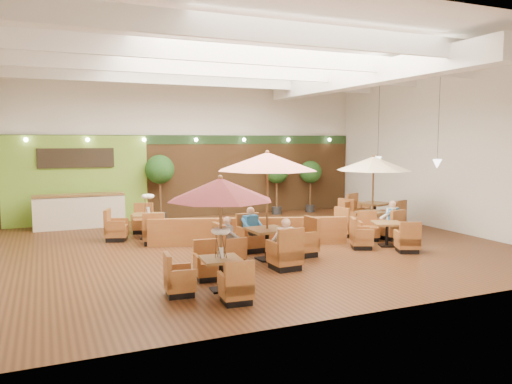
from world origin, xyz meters
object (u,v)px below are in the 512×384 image
topiary_2 (310,174)px  diner_0 (285,238)px  table_1 (267,186)px  diner_2 (229,235)px  table_4 (379,235)px  booth_divider (248,231)px  table_5 (368,215)px  diner_4 (391,215)px  diner_1 (252,225)px  table_2 (372,177)px  topiary_0 (160,172)px  table_3 (140,224)px  table_0 (218,208)px  diner_3 (391,216)px  service_counter (79,211)px  topiary_1 (277,174)px

topiary_2 → diner_0: (-5.19, -8.03, -0.87)m
table_1 → topiary_2: 8.72m
diner_2 → topiary_2: bearing=144.9°
table_4 → booth_divider: bearing=176.3°
table_5 → diner_4: (-0.86, -2.37, 0.36)m
diner_1 → diner_4: 4.58m
table_2 → topiary_0: bearing=124.3°
table_1 → topiary_2: size_ratio=1.29×
table_3 → diner_2: table_3 is taller
table_0 → diner_3: size_ratio=3.16×
diner_1 → diner_3: (4.58, -0.13, -0.01)m
booth_divider → topiary_2: 7.26m
table_2 → topiary_2: size_ratio=1.21×
table_1 → table_3: (-2.48, 3.98, -1.44)m
diner_1 → diner_4: (4.58, -0.13, -0.01)m
table_2 → table_3: 7.45m
service_counter → topiary_0: bearing=4.0°
diner_0 → diner_3: 4.96m
table_1 → topiary_1: (3.62, 7.01, -0.23)m
table_0 → table_1: (1.99, 2.01, 0.20)m
table_5 → diner_1: (-5.44, -2.24, 0.37)m
table_0 → topiary_1: bearing=62.6°
table_1 → table_4: size_ratio=1.11×
diner_0 → diner_4: bearing=27.6°
table_0 → table_2: bearing=35.1°
topiary_0 → topiary_1: size_ratio=1.12×
diner_0 → diner_2: diner_0 is taller
table_0 → topiary_2: 11.52m
booth_divider → table_2: table_2 is taller
table_2 → topiary_0: table_2 is taller
topiary_1 → topiary_2: size_ratio=1.03×
table_3 → diner_4: (7.06, -3.09, 0.29)m
diner_4 → table_2: bearing=74.8°
table_4 → diner_4: diner_4 is taller
table_3 → table_4: size_ratio=1.09×
service_counter → diner_2: (3.04, -6.81, 0.15)m
diner_3 → diner_4: size_ratio=0.99×
table_5 → diner_1: bearing=-179.3°
diner_1 → diner_2: bearing=32.9°
diner_3 → diner_2: bearing=174.1°
topiary_2 → diner_2: topiary_2 is taller
table_0 → topiary_2: bearing=56.0°
topiary_1 → diner_1: (-3.62, -5.98, -0.91)m
topiary_1 → diner_1: 7.05m
diner_2 → table_3: bearing=-153.4°
diner_1 → diner_2: diner_1 is taller
booth_divider → diner_2: (-1.26, -1.84, 0.33)m
booth_divider → diner_2: diner_2 is taller
diner_3 → service_counter: bearing=130.6°
service_counter → booth_divider: bearing=-49.1°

